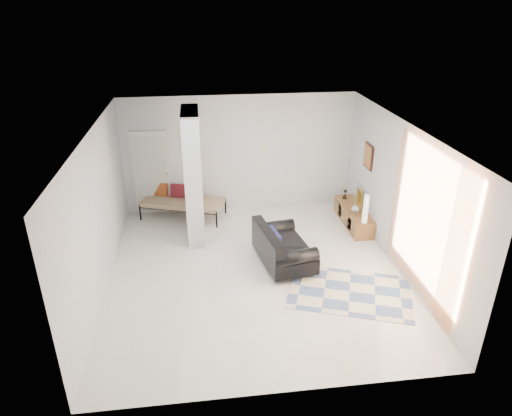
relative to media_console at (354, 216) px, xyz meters
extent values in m
plane|color=silver|center=(-2.52, -1.70, -0.21)|extent=(6.00, 6.00, 0.00)
plane|color=white|center=(-2.52, -1.70, 2.59)|extent=(6.00, 6.00, 0.00)
plane|color=silver|center=(-2.52, 1.30, 1.19)|extent=(6.00, 0.00, 6.00)
plane|color=silver|center=(-2.52, -4.70, 1.19)|extent=(6.00, 0.00, 6.00)
plane|color=silver|center=(-5.27, -1.70, 1.19)|extent=(0.00, 6.00, 6.00)
plane|color=silver|center=(0.23, -1.70, 1.19)|extent=(0.00, 6.00, 6.00)
cube|color=silver|center=(-3.62, -0.10, 1.19)|extent=(0.35, 1.20, 2.80)
cube|color=silver|center=(-4.62, 1.26, 0.81)|extent=(0.85, 0.06, 2.04)
plane|color=orange|center=(0.15, -2.85, 1.24)|extent=(0.00, 2.55, 2.55)
cube|color=black|center=(0.20, 0.00, 1.44)|extent=(0.04, 0.45, 0.55)
cube|color=brown|center=(0.00, 0.00, -0.01)|extent=(0.45, 1.64, 0.40)
cube|color=black|center=(-0.22, -0.37, -0.01)|extent=(0.02, 0.22, 0.28)
cube|color=black|center=(-0.22, 0.36, -0.01)|extent=(0.02, 0.22, 0.28)
cube|color=gold|center=(0.18, 0.22, 0.39)|extent=(0.09, 0.32, 0.40)
cube|color=silver|center=(-0.10, -0.37, 0.25)|extent=(0.04, 0.10, 0.12)
cylinder|color=silver|center=(-2.15, -2.14, -0.16)|extent=(0.05, 0.05, 0.10)
cylinder|color=silver|center=(-2.36, -0.93, -0.16)|extent=(0.05, 0.05, 0.10)
cylinder|color=silver|center=(-1.48, -2.03, -0.16)|extent=(0.05, 0.05, 0.10)
cylinder|color=silver|center=(-1.69, -0.81, -0.16)|extent=(0.05, 0.05, 0.10)
cube|color=black|center=(-1.92, -1.48, 0.04)|extent=(1.12, 1.60, 0.30)
cube|color=black|center=(-2.26, -1.54, 0.37)|extent=(0.45, 1.49, 0.36)
cylinder|color=black|center=(-1.82, -2.09, 0.27)|extent=(0.88, 0.42, 0.28)
cylinder|color=black|center=(-2.03, -0.87, 0.27)|extent=(0.88, 0.42, 0.28)
cube|color=black|center=(-2.14, -1.52, 0.39)|extent=(0.23, 0.56, 0.31)
cylinder|color=black|center=(-4.93, 0.84, -0.01)|extent=(0.04, 0.04, 0.40)
cylinder|color=black|center=(-3.16, 0.22, -0.01)|extent=(0.04, 0.04, 0.40)
cylinder|color=black|center=(-4.68, 1.57, -0.01)|extent=(0.04, 0.04, 0.40)
cylinder|color=black|center=(-2.91, 0.96, -0.01)|extent=(0.04, 0.04, 0.40)
cube|color=#C0AE8C|center=(-3.92, 0.90, 0.17)|extent=(2.05, 1.37, 0.12)
cube|color=#933F1A|center=(-4.44, 1.24, 0.39)|extent=(0.38, 0.27, 0.33)
cube|color=maroon|center=(-4.03, 1.09, 0.39)|extent=(0.38, 0.27, 0.33)
cube|color=#933F1A|center=(-3.61, 0.95, 0.39)|extent=(0.38, 0.27, 0.33)
cube|color=beige|center=(-0.92, -2.60, -0.20)|extent=(2.50, 2.07, 0.01)
cylinder|color=silver|center=(-0.02, -0.71, 0.51)|extent=(0.12, 0.12, 0.63)
imported|color=silver|center=(-0.05, -0.18, 0.29)|extent=(0.20, 0.20, 0.19)
camera|label=1|loc=(-3.46, -9.12, 4.64)|focal=32.00mm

